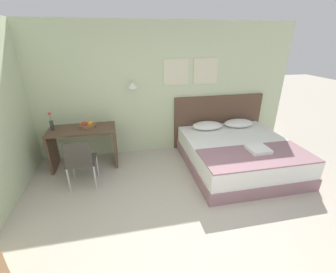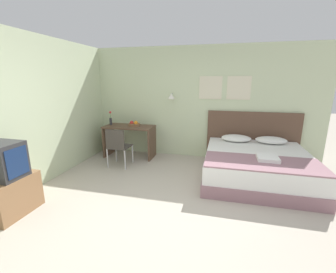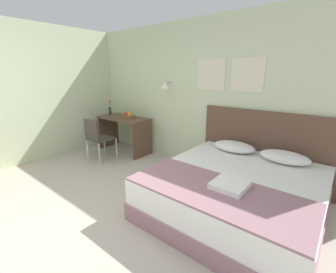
% 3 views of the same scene
% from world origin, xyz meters
% --- Properties ---
extents(ground_plane, '(24.00, 24.00, 0.00)m').
position_xyz_m(ground_plane, '(0.00, 0.00, 0.00)').
color(ground_plane, '#B2A899').
extents(wall_back, '(5.78, 0.31, 2.65)m').
position_xyz_m(wall_back, '(0.01, 2.73, 1.33)').
color(wall_back, beige).
rests_on(wall_back, ground_plane).
extents(bed, '(1.93, 2.02, 0.53)m').
position_xyz_m(bed, '(1.35, 1.63, 0.26)').
color(bed, gray).
rests_on(bed, ground_plane).
extents(headboard, '(2.05, 0.06, 1.17)m').
position_xyz_m(headboard, '(1.35, 2.67, 0.59)').
color(headboard, brown).
rests_on(headboard, ground_plane).
extents(pillow_left, '(0.65, 0.42, 0.15)m').
position_xyz_m(pillow_left, '(0.98, 2.38, 0.61)').
color(pillow_left, white).
rests_on(pillow_left, bed).
extents(pillow_right, '(0.65, 0.42, 0.15)m').
position_xyz_m(pillow_right, '(1.71, 2.38, 0.61)').
color(pillow_right, white).
rests_on(pillow_right, bed).
extents(throw_blanket, '(1.87, 0.81, 0.02)m').
position_xyz_m(throw_blanket, '(1.35, 1.04, 0.55)').
color(throw_blanket, gray).
rests_on(throw_blanket, bed).
extents(folded_towel_near_foot, '(0.34, 0.35, 0.06)m').
position_xyz_m(folded_towel_near_foot, '(1.45, 1.19, 0.59)').
color(folded_towel_near_foot, white).
rests_on(folded_towel_near_foot, throw_blanket).
extents(desk, '(1.21, 0.60, 0.78)m').
position_xyz_m(desk, '(-1.55, 2.29, 0.54)').
color(desk, brown).
rests_on(desk, ground_plane).
extents(desk_chair, '(0.45, 0.45, 0.86)m').
position_xyz_m(desk_chair, '(-1.51, 1.55, 0.51)').
color(desk_chair, '#3D3833').
rests_on(desk_chair, ground_plane).
extents(fruit_bowl, '(0.29, 0.29, 0.13)m').
position_xyz_m(fruit_bowl, '(-1.44, 2.35, 0.82)').
color(fruit_bowl, brown).
rests_on(fruit_bowl, desk).
extents(flower_vase, '(0.06, 0.06, 0.34)m').
position_xyz_m(flower_vase, '(-2.05, 2.32, 0.91)').
color(flower_vase, '#333338').
rests_on(flower_vase, desk).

